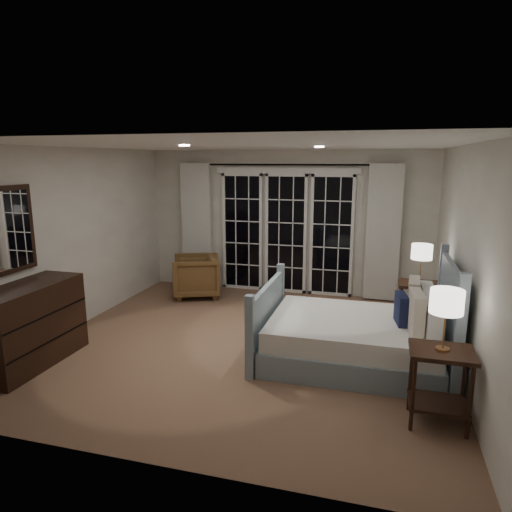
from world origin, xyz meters
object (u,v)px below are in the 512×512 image
(nightstand_left, at_px, (440,375))
(lamp_right, at_px, (422,252))
(dresser, at_px, (29,325))
(nightstand_right, at_px, (418,300))
(lamp_left, at_px, (447,302))
(bed, at_px, (358,336))
(armchair, at_px, (196,276))

(nightstand_left, bearing_deg, lamp_right, 90.77)
(lamp_right, relative_size, dresser, 0.40)
(nightstand_right, distance_m, lamp_left, 2.40)
(bed, relative_size, nightstand_left, 2.99)
(bed, height_order, lamp_left, lamp_left)
(nightstand_left, relative_size, dresser, 0.53)
(nightstand_right, distance_m, lamp_right, 0.66)
(bed, distance_m, lamp_right, 1.60)
(bed, xyz_separation_m, nightstand_left, (0.76, -1.13, 0.15))
(nightstand_left, xyz_separation_m, lamp_right, (-0.03, 2.31, 0.65))
(armchair, distance_m, dresser, 3.12)
(nightstand_left, distance_m, armchair, 4.75)
(armchair, bearing_deg, nightstand_left, 27.33)
(lamp_left, distance_m, lamp_right, 2.31)
(armchair, bearing_deg, nightstand_right, 55.56)
(lamp_right, xyz_separation_m, dresser, (-4.38, -2.24, -0.65))
(lamp_right, bearing_deg, lamp_left, -89.23)
(lamp_left, relative_size, dresser, 0.41)
(lamp_left, height_order, lamp_right, lamp_left)
(dresser, bearing_deg, nightstand_left, -0.82)
(bed, xyz_separation_m, lamp_right, (0.73, 1.18, 0.81))
(bed, height_order, dresser, bed)
(nightstand_right, relative_size, dresser, 0.52)
(nightstand_left, relative_size, lamp_right, 1.33)
(armchair, bearing_deg, lamp_right, 55.56)
(nightstand_right, height_order, armchair, armchair)
(lamp_right, height_order, dresser, lamp_right)
(nightstand_right, bearing_deg, dresser, -152.90)
(lamp_left, bearing_deg, armchair, 139.62)
(lamp_right, distance_m, dresser, 4.96)
(nightstand_right, bearing_deg, bed, -121.88)
(nightstand_left, bearing_deg, nightstand_right, 90.77)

